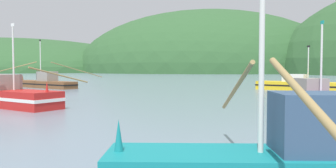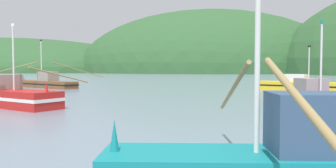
{
  "view_description": "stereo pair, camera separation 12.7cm",
  "coord_description": "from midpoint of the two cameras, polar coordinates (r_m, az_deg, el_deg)",
  "views": [
    {
      "loc": [
        7.26,
        2.5,
        2.73
      ],
      "look_at": [
        4.15,
        30.35,
        1.4
      ],
      "focal_mm": 37.08,
      "sensor_mm": 36.0,
      "label": 1
    },
    {
      "loc": [
        7.39,
        2.52,
        2.73
      ],
      "look_at": [
        4.15,
        30.35,
        1.4
      ],
      "focal_mm": 37.08,
      "sensor_mm": 36.0,
      "label": 2
    }
  ],
  "objects": [
    {
      "name": "hill_mid_left",
      "position": [
        264.34,
        -24.5,
        1.89
      ],
      "size": [
        213.88,
        171.1,
        44.74
      ],
      "primitive_type": "ellipsoid",
      "color": "#2D562D",
      "rests_on": "ground"
    },
    {
      "name": "hill_far_right",
      "position": [
        200.9,
        6.66,
        1.93
      ],
      "size": [
        150.14,
        120.12,
        69.89
      ],
      "primitive_type": "ellipsoid",
      "color": "#2D562D",
      "rests_on": "ground"
    },
    {
      "name": "fishing_boat_purple",
      "position": [
        22.99,
        23.6,
        -2.62
      ],
      "size": [
        3.46,
        8.24,
        5.53
      ],
      "rotation": [
        0.0,
        0.0,
        4.93
      ],
      "color": "#6B2D84",
      "rests_on": "ground"
    },
    {
      "name": "fishing_boat_red",
      "position": [
        26.37,
        -24.05,
        -1.8
      ],
      "size": [
        8.03,
        12.14,
        5.75
      ],
      "rotation": [
        0.0,
        0.0,
        5.81
      ],
      "color": "red",
      "rests_on": "ground"
    },
    {
      "name": "fishing_boat_brown",
      "position": [
        49.76,
        -19.42,
        0.19
      ],
      "size": [
        11.09,
        18.08,
        6.54
      ],
      "rotation": [
        0.0,
        0.0,
        2.61
      ],
      "color": "brown",
      "rests_on": "ground"
    },
    {
      "name": "fishing_boat_teal",
      "position": [
        7.96,
        16.37,
        -12.08
      ],
      "size": [
        6.87,
        11.87,
        7.29
      ],
      "rotation": [
        0.0,
        0.0,
        3.22
      ],
      "color": "#147F84",
      "rests_on": "ground"
    },
    {
      "name": "fishing_boat_yellow",
      "position": [
        44.21,
        21.6,
        -0.19
      ],
      "size": [
        11.08,
        7.79,
        5.32
      ],
      "rotation": [
        0.0,
        0.0,
        5.76
      ],
      "color": "gold",
      "rests_on": "ground"
    }
  ]
}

